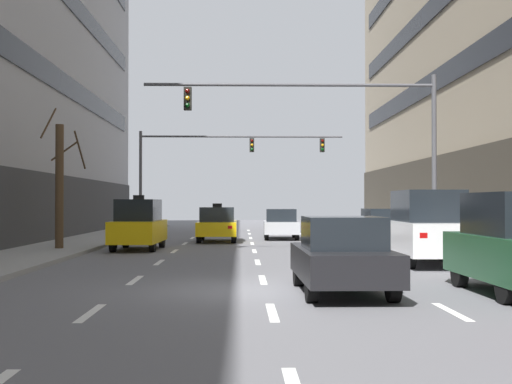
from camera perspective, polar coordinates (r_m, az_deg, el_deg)
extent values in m
plane|color=slate|center=(15.02, 0.81, -8.08)|extent=(120.00, 120.00, 0.00)
cube|color=silver|center=(12.31, -13.44, -9.64)|extent=(0.16, 2.00, 0.01)
cube|color=silver|center=(17.19, -9.91, -7.15)|extent=(0.16, 2.00, 0.01)
cube|color=silver|center=(22.12, -7.96, -5.74)|extent=(0.16, 2.00, 0.01)
cube|color=silver|center=(27.08, -6.73, -4.85)|extent=(0.16, 2.00, 0.01)
cube|color=silver|center=(32.05, -5.88, -4.24)|extent=(0.16, 2.00, 0.01)
cube|color=silver|center=(37.03, -5.26, -3.78)|extent=(0.16, 2.00, 0.01)
cube|color=silver|center=(42.01, -4.79, -3.44)|extent=(0.16, 2.00, 0.01)
cube|color=silver|center=(47.00, -4.42, -3.17)|extent=(0.16, 2.00, 0.01)
cube|color=silver|center=(12.05, 1.34, -9.85)|extent=(0.16, 2.00, 0.01)
cube|color=silver|center=(17.01, 0.56, -7.23)|extent=(0.16, 2.00, 0.01)
cube|color=silver|center=(21.98, 0.13, -5.78)|extent=(0.16, 2.00, 0.01)
cube|color=silver|center=(26.97, -0.13, -4.88)|extent=(0.16, 2.00, 0.01)
cube|color=silver|center=(31.95, -0.31, -4.25)|extent=(0.16, 2.00, 0.01)
cube|color=silver|center=(36.95, -0.45, -3.79)|extent=(0.16, 2.00, 0.01)
cube|color=silver|center=(41.94, -0.55, -3.45)|extent=(0.16, 2.00, 0.01)
cube|color=silver|center=(46.94, -0.63, -3.17)|extent=(0.16, 2.00, 0.01)
cube|color=silver|center=(12.58, 15.78, -9.44)|extent=(0.16, 2.00, 0.01)
cube|color=silver|center=(17.39, 10.90, -7.07)|extent=(0.16, 2.00, 0.01)
cube|color=silver|center=(22.28, 8.17, -5.71)|extent=(0.16, 2.00, 0.01)
cube|color=silver|center=(27.21, 6.43, -4.83)|extent=(0.16, 2.00, 0.01)
cube|color=silver|center=(32.16, 5.23, -4.23)|extent=(0.16, 2.00, 0.01)
cube|color=silver|center=(37.12, 4.35, -3.78)|extent=(0.16, 2.00, 0.01)
cube|color=silver|center=(42.09, 3.68, -3.44)|extent=(0.16, 2.00, 0.01)
cube|color=silver|center=(47.07, 3.15, -3.16)|extent=(0.16, 2.00, 0.01)
cylinder|color=black|center=(34.98, -4.44, -3.42)|extent=(0.22, 0.67, 0.67)
cylinder|color=black|center=(34.93, -1.79, -3.42)|extent=(0.22, 0.67, 0.67)
cylinder|color=black|center=(32.27, -4.71, -3.63)|extent=(0.22, 0.67, 0.67)
cylinder|color=black|center=(32.21, -1.84, -3.64)|extent=(0.22, 0.67, 0.67)
cube|color=yellow|center=(33.58, -3.20, -2.97)|extent=(1.86, 4.44, 0.64)
cube|color=black|center=(33.36, -3.21, -1.84)|extent=(1.62, 1.92, 0.69)
cube|color=white|center=(35.77, -4.11, -2.66)|extent=(0.20, 0.08, 0.14)
cube|color=red|center=(31.43, -4.52, -2.91)|extent=(0.20, 0.08, 0.14)
cube|color=white|center=(35.73, -2.03, -2.67)|extent=(0.20, 0.08, 0.14)
cube|color=red|center=(31.38, -2.15, -2.92)|extent=(0.20, 0.08, 0.14)
cube|color=black|center=(33.35, -3.21, -1.10)|extent=(0.44, 0.20, 0.18)
cylinder|color=black|center=(37.12, 0.82, -3.31)|extent=(0.22, 0.63, 0.62)
cylinder|color=black|center=(37.16, 3.15, -3.30)|extent=(0.22, 0.63, 0.62)
cylinder|color=black|center=(34.57, 0.88, -3.48)|extent=(0.22, 0.63, 0.62)
cylinder|color=black|center=(34.63, 3.38, -3.48)|extent=(0.22, 0.63, 0.62)
cube|color=#B7BABF|center=(35.85, 2.06, -2.91)|extent=(1.84, 4.19, 0.60)
cube|color=black|center=(35.64, 2.07, -1.92)|extent=(1.55, 1.83, 0.64)
cube|color=white|center=(37.86, 1.03, -2.64)|extent=(0.19, 0.08, 0.13)
cube|color=red|center=(33.80, 1.14, -2.85)|extent=(0.19, 0.08, 0.13)
cube|color=white|center=(37.90, 2.87, -2.64)|extent=(0.19, 0.08, 0.13)
cube|color=red|center=(33.84, 3.20, -2.85)|extent=(0.19, 0.08, 0.13)
cylinder|color=black|center=(15.78, 3.52, -6.57)|extent=(0.22, 0.64, 0.64)
cylinder|color=black|center=(16.00, 9.08, -6.48)|extent=(0.22, 0.64, 0.64)
cylinder|color=black|center=(13.20, 4.59, -7.68)|extent=(0.22, 0.64, 0.64)
cylinder|color=black|center=(13.46, 11.21, -7.54)|extent=(0.22, 0.64, 0.64)
cube|color=black|center=(14.56, 7.05, -5.82)|extent=(1.82, 4.28, 0.62)
cube|color=black|center=(14.33, 7.17, -3.34)|extent=(1.57, 1.85, 0.66)
cube|color=white|center=(16.54, 3.79, -4.85)|extent=(0.19, 0.08, 0.14)
cube|color=red|center=(12.40, 5.70, -6.18)|extent=(0.19, 0.08, 0.14)
cube|color=white|center=(16.71, 8.06, -4.81)|extent=(0.19, 0.08, 0.14)
cube|color=red|center=(12.62, 11.34, -6.07)|extent=(0.19, 0.08, 0.14)
cylinder|color=black|center=(29.50, -10.65, -3.92)|extent=(0.23, 0.63, 0.62)
cylinder|color=black|center=(29.25, -7.74, -3.95)|extent=(0.23, 0.63, 0.62)
cylinder|color=black|center=(27.00, -11.68, -4.20)|extent=(0.23, 0.63, 0.62)
cylinder|color=black|center=(26.73, -8.50, -4.24)|extent=(0.23, 0.63, 0.62)
cube|color=yellow|center=(28.09, -9.63, -3.21)|extent=(1.85, 4.20, 0.85)
cube|color=black|center=(28.07, -9.62, -1.47)|extent=(1.58, 2.50, 0.85)
cube|color=white|center=(30.20, -10.10, -2.76)|extent=(0.19, 0.08, 0.13)
cube|color=red|center=(26.20, -11.71, -3.04)|extent=(0.19, 0.08, 0.13)
cube|color=white|center=(30.00, -7.81, -2.78)|extent=(0.19, 0.08, 0.13)
cube|color=red|center=(25.97, -9.08, -3.07)|extent=(0.19, 0.08, 0.13)
cube|color=black|center=(28.07, -9.62, -0.43)|extent=(0.42, 0.20, 0.17)
cylinder|color=black|center=(16.21, 16.39, -6.36)|extent=(0.22, 0.65, 0.65)
cylinder|color=black|center=(13.73, 19.89, -7.35)|extent=(0.22, 0.65, 0.65)
cube|color=white|center=(16.97, 16.03, -4.09)|extent=(0.20, 0.08, 0.14)
cube|color=white|center=(17.40, 20.01, -3.99)|extent=(0.20, 0.08, 0.14)
cylinder|color=black|center=(23.00, 10.98, -4.69)|extent=(0.25, 0.70, 0.70)
cylinder|color=black|center=(23.39, 15.07, -4.61)|extent=(0.25, 0.70, 0.70)
cylinder|color=black|center=(20.21, 12.56, -5.21)|extent=(0.25, 0.70, 0.70)
cylinder|color=black|center=(20.65, 17.17, -5.10)|extent=(0.25, 0.70, 0.70)
cube|color=white|center=(21.76, 13.90, -3.64)|extent=(2.04, 4.70, 0.95)
cube|color=black|center=(21.74, 13.89, -1.13)|extent=(1.75, 2.79, 0.95)
cube|color=white|center=(23.84, 10.97, -3.00)|extent=(0.21, 0.09, 0.15)
cube|color=red|center=(19.37, 13.59, -3.49)|extent=(0.21, 0.09, 0.15)
cube|color=white|center=(24.14, 14.15, -2.96)|extent=(0.21, 0.09, 0.15)
cube|color=red|center=(19.74, 17.45, -3.42)|extent=(0.21, 0.09, 0.15)
cylinder|color=black|center=(28.98, 8.39, -3.94)|extent=(0.24, 0.66, 0.66)
cylinder|color=black|center=(29.32, 11.46, -3.90)|extent=(0.24, 0.66, 0.66)
cylinder|color=black|center=(26.34, 9.52, -4.25)|extent=(0.24, 0.66, 0.66)
cylinder|color=black|center=(26.72, 12.88, -4.19)|extent=(0.24, 0.66, 0.66)
cube|color=white|center=(27.81, 10.54, -3.41)|extent=(1.94, 4.44, 0.64)
cube|color=black|center=(27.60, 10.63, -2.06)|extent=(1.64, 1.94, 0.68)
cube|color=white|center=(29.78, 8.38, -3.03)|extent=(0.20, 0.08, 0.14)
cube|color=red|center=(25.56, 10.24, -3.38)|extent=(0.20, 0.08, 0.14)
cube|color=white|center=(30.05, 10.79, -3.00)|extent=(0.20, 0.08, 0.14)
cube|color=red|center=(25.88, 13.02, -3.34)|extent=(0.20, 0.08, 0.14)
cylinder|color=#4C4C51|center=(26.36, 14.45, 2.39)|extent=(0.18, 0.18, 6.47)
cylinder|color=#4C4C51|center=(25.76, 2.78, 8.79)|extent=(10.67, 0.12, 0.12)
cube|color=black|center=(25.69, -5.64, 7.64)|extent=(0.28, 0.24, 0.84)
sphere|color=#4B0704|center=(25.59, -5.66, 8.27)|extent=(0.17, 0.17, 0.17)
sphere|color=orange|center=(25.55, -5.66, 7.69)|extent=(0.17, 0.17, 0.17)
sphere|color=#073E10|center=(25.51, -5.66, 7.11)|extent=(0.17, 0.17, 0.17)
cylinder|color=#4C4C51|center=(42.55, -9.47, 0.88)|extent=(0.18, 0.18, 6.09)
cylinder|color=#4C4C51|center=(42.29, -1.18, 4.58)|extent=(12.28, 0.12, 0.12)
cube|color=black|center=(42.25, -0.34, 3.87)|extent=(0.28, 0.24, 0.84)
sphere|color=#4B0704|center=(42.13, -0.34, 4.24)|extent=(0.17, 0.17, 0.17)
sphere|color=orange|center=(42.11, -0.34, 3.89)|extent=(0.17, 0.17, 0.17)
sphere|color=#073E10|center=(42.09, -0.34, 3.54)|extent=(0.17, 0.17, 0.17)
cube|color=black|center=(42.54, 5.47, 3.85)|extent=(0.28, 0.24, 0.84)
sphere|color=#4B0704|center=(42.42, 5.49, 4.21)|extent=(0.17, 0.17, 0.17)
sphere|color=orange|center=(42.40, 5.49, 3.86)|extent=(0.17, 0.17, 0.17)
sphere|color=#073E10|center=(42.38, 5.49, 3.51)|extent=(0.17, 0.17, 0.17)
cylinder|color=#4C3823|center=(27.59, -15.86, 0.46)|extent=(0.31, 0.31, 4.75)
cylinder|color=#42301E|center=(27.45, -14.27, 3.34)|extent=(0.11, 1.61, 1.36)
cylinder|color=#42301E|center=(28.03, -16.70, 5.46)|extent=(0.39, 1.02, 1.29)
cylinder|color=#42301E|center=(28.14, -15.50, 3.24)|extent=(1.07, 0.16, 0.77)
cylinder|color=brown|center=(21.37, 19.14, -4.37)|extent=(0.13, 0.13, 0.85)
cylinder|color=brown|center=(21.32, 18.71, -4.38)|extent=(0.13, 0.13, 0.85)
cube|color=black|center=(21.31, 18.92, -2.42)|extent=(0.34, 0.21, 0.60)
sphere|color=#D8AD84|center=(21.31, 18.91, -1.31)|extent=(0.22, 0.22, 0.22)
cylinder|color=black|center=(21.39, 19.48, -2.33)|extent=(0.09, 0.09, 0.54)
cylinder|color=black|center=(21.24, 18.36, -2.34)|extent=(0.09, 0.09, 0.54)
cylinder|color=#383D59|center=(31.26, 14.80, -3.25)|extent=(0.13, 0.13, 0.87)
cylinder|color=#383D59|center=(31.10, 14.69, -3.26)|extent=(0.13, 0.13, 0.87)
cube|color=navy|center=(31.16, 14.74, -1.90)|extent=(0.36, 0.39, 0.61)
sphere|color=#9E704C|center=(31.15, 14.73, -1.13)|extent=(0.22, 0.22, 0.22)
cylinder|color=navy|center=(31.36, 14.88, -1.83)|extent=(0.09, 0.09, 0.55)
cylinder|color=navy|center=(30.95, 14.59, -1.85)|extent=(0.09, 0.09, 0.55)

